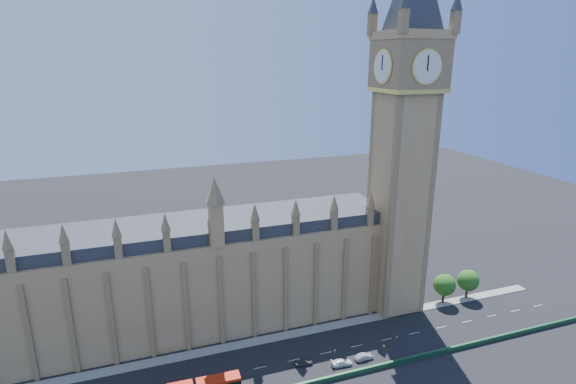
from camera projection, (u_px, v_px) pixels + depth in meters
name	position (u px, v px, depth m)	size (l,w,h in m)	color
ground	(277.00, 364.00, 100.72)	(400.00, 400.00, 0.00)	black
palace_westminster	(151.00, 281.00, 108.89)	(120.00, 20.00, 28.00)	#A88051
elizabeth_tower	(406.00, 106.00, 109.69)	(20.59, 20.59, 105.00)	#A88051
kerb_north	(265.00, 339.00, 109.30)	(160.00, 3.00, 0.16)	gray
tree_east_near	(445.00, 284.00, 124.55)	(6.00, 6.00, 8.50)	#382619
tree_east_far	(469.00, 280.00, 127.05)	(6.00, 6.00, 8.50)	#382619
car_grey	(304.00, 362.00, 100.17)	(1.64, 4.07, 1.39)	#393C40
car_silver	(364.00, 357.00, 101.99)	(1.48, 4.25, 1.40)	#A1A2A8
car_white	(342.00, 363.00, 100.05)	(1.97, 4.84, 1.40)	white
cone_a	(335.00, 351.00, 104.67)	(0.62, 0.62, 0.78)	black
cone_b	(397.00, 337.00, 109.95)	(0.51, 0.51, 0.64)	black
cone_c	(384.00, 346.00, 106.48)	(0.48, 0.48, 0.66)	black
cone_d	(383.00, 346.00, 106.46)	(0.60, 0.60, 0.73)	black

